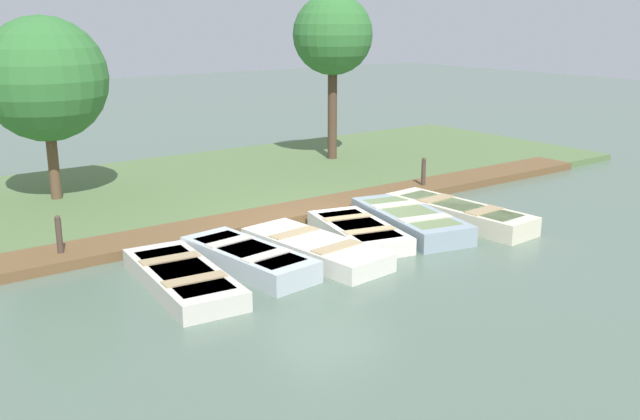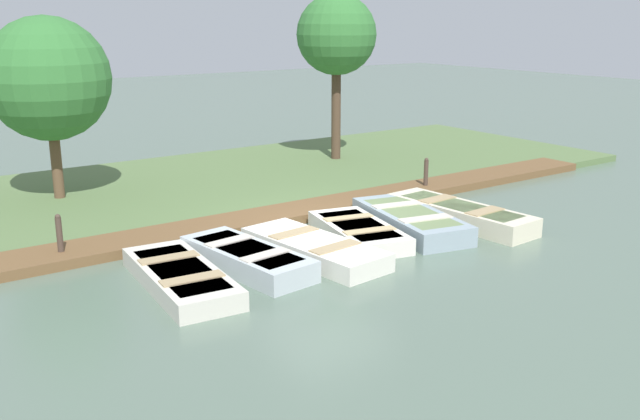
{
  "view_description": "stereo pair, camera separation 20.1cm",
  "coord_description": "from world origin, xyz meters",
  "px_view_note": "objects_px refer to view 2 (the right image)",
  "views": [
    {
      "loc": [
        11.53,
        -8.54,
        4.45
      ],
      "look_at": [
        0.33,
        -0.38,
        0.65
      ],
      "focal_mm": 40.0,
      "sensor_mm": 36.0,
      "label": 1
    },
    {
      "loc": [
        11.64,
        -8.38,
        4.45
      ],
      "look_at": [
        0.33,
        -0.38,
        0.65
      ],
      "focal_mm": 40.0,
      "sensor_mm": 36.0,
      "label": 2
    }
  ],
  "objects_px": {
    "rowboat_1": "(247,258)",
    "park_tree_far_left": "(48,79)",
    "mooring_post_near": "(60,238)",
    "rowboat_3": "(358,232)",
    "mooring_post_far": "(426,175)",
    "rowboat_2": "(314,248)",
    "rowboat_5": "(460,214)",
    "park_tree_left": "(337,36)",
    "rowboat_0": "(181,277)",
    "rowboat_4": "(410,220)"
  },
  "relations": [
    {
      "from": "rowboat_1",
      "to": "park_tree_far_left",
      "type": "distance_m",
      "value": 7.27
    },
    {
      "from": "mooring_post_near",
      "to": "rowboat_3",
      "type": "bearing_deg",
      "value": 68.1
    },
    {
      "from": "rowboat_1",
      "to": "mooring_post_far",
      "type": "bearing_deg",
      "value": 102.53
    },
    {
      "from": "mooring_post_far",
      "to": "park_tree_far_left",
      "type": "relative_size",
      "value": 0.21
    },
    {
      "from": "mooring_post_far",
      "to": "park_tree_far_left",
      "type": "height_order",
      "value": "park_tree_far_left"
    },
    {
      "from": "rowboat_2",
      "to": "rowboat_3",
      "type": "relative_size",
      "value": 1.13
    },
    {
      "from": "park_tree_far_left",
      "to": "rowboat_5",
      "type": "bearing_deg",
      "value": 45.25
    },
    {
      "from": "mooring_post_near",
      "to": "mooring_post_far",
      "type": "xyz_separation_m",
      "value": [
        0.0,
        9.26,
        0.0
      ]
    },
    {
      "from": "rowboat_2",
      "to": "park_tree_left",
      "type": "height_order",
      "value": "park_tree_left"
    },
    {
      "from": "rowboat_0",
      "to": "mooring_post_near",
      "type": "distance_m",
      "value": 2.8
    },
    {
      "from": "park_tree_far_left",
      "to": "rowboat_0",
      "type": "bearing_deg",
      "value": 0.95
    },
    {
      "from": "mooring_post_near",
      "to": "park_tree_left",
      "type": "height_order",
      "value": "park_tree_left"
    },
    {
      "from": "rowboat_4",
      "to": "mooring_post_far",
      "type": "distance_m",
      "value": 3.43
    },
    {
      "from": "rowboat_5",
      "to": "mooring_post_near",
      "type": "distance_m",
      "value": 8.31
    },
    {
      "from": "mooring_post_far",
      "to": "rowboat_3",
      "type": "bearing_deg",
      "value": -61.12
    },
    {
      "from": "park_tree_far_left",
      "to": "rowboat_3",
      "type": "bearing_deg",
      "value": 33.39
    },
    {
      "from": "rowboat_2",
      "to": "rowboat_3",
      "type": "height_order",
      "value": "rowboat_2"
    },
    {
      "from": "rowboat_0",
      "to": "rowboat_4",
      "type": "height_order",
      "value": "rowboat_4"
    },
    {
      "from": "rowboat_4",
      "to": "park_tree_far_left",
      "type": "xyz_separation_m",
      "value": [
        -6.46,
        -5.52,
        2.8
      ]
    },
    {
      "from": "rowboat_1",
      "to": "mooring_post_far",
      "type": "xyz_separation_m",
      "value": [
        -2.35,
        6.62,
        0.26
      ]
    },
    {
      "from": "park_tree_far_left",
      "to": "park_tree_left",
      "type": "height_order",
      "value": "park_tree_left"
    },
    {
      "from": "rowboat_3",
      "to": "park_tree_left",
      "type": "xyz_separation_m",
      "value": [
        -6.41,
        4.16,
        3.68
      ]
    },
    {
      "from": "mooring_post_near",
      "to": "rowboat_2",
      "type": "bearing_deg",
      "value": 57.46
    },
    {
      "from": "rowboat_3",
      "to": "rowboat_2",
      "type": "bearing_deg",
      "value": -61.44
    },
    {
      "from": "rowboat_2",
      "to": "mooring_post_far",
      "type": "height_order",
      "value": "mooring_post_far"
    },
    {
      "from": "park_tree_left",
      "to": "rowboat_3",
      "type": "bearing_deg",
      "value": -32.99
    },
    {
      "from": "mooring_post_near",
      "to": "park_tree_far_left",
      "type": "bearing_deg",
      "value": 164.48
    },
    {
      "from": "rowboat_0",
      "to": "park_tree_left",
      "type": "xyz_separation_m",
      "value": [
        -6.73,
        8.24,
        3.68
      ]
    },
    {
      "from": "rowboat_2",
      "to": "rowboat_5",
      "type": "relative_size",
      "value": 0.9
    },
    {
      "from": "rowboat_0",
      "to": "park_tree_far_left",
      "type": "distance_m",
      "value": 7.25
    },
    {
      "from": "rowboat_4",
      "to": "mooring_post_near",
      "type": "relative_size",
      "value": 3.6
    },
    {
      "from": "rowboat_3",
      "to": "mooring_post_near",
      "type": "xyz_separation_m",
      "value": [
        -2.15,
        -5.35,
        0.29
      ]
    },
    {
      "from": "rowboat_3",
      "to": "rowboat_5",
      "type": "distance_m",
      "value": 2.6
    },
    {
      "from": "rowboat_5",
      "to": "mooring_post_far",
      "type": "distance_m",
      "value": 2.84
    },
    {
      "from": "rowboat_2",
      "to": "rowboat_4",
      "type": "bearing_deg",
      "value": 89.45
    },
    {
      "from": "rowboat_2",
      "to": "rowboat_5",
      "type": "xyz_separation_m",
      "value": [
        -0.04,
        3.95,
        0.03
      ]
    },
    {
      "from": "rowboat_5",
      "to": "park_tree_left",
      "type": "distance_m",
      "value": 7.84
    },
    {
      "from": "rowboat_2",
      "to": "mooring_post_near",
      "type": "xyz_separation_m",
      "value": [
        -2.54,
        -3.98,
        0.28
      ]
    },
    {
      "from": "rowboat_2",
      "to": "rowboat_4",
      "type": "relative_size",
      "value": 0.98
    },
    {
      "from": "rowboat_0",
      "to": "rowboat_1",
      "type": "bearing_deg",
      "value": 100.53
    },
    {
      "from": "rowboat_0",
      "to": "mooring_post_far",
      "type": "distance_m",
      "value": 8.36
    },
    {
      "from": "rowboat_0",
      "to": "park_tree_far_left",
      "type": "xyz_separation_m",
      "value": [
        -6.67,
        -0.11,
        2.84
      ]
    },
    {
      "from": "rowboat_5",
      "to": "mooring_post_far",
      "type": "relative_size",
      "value": 3.91
    },
    {
      "from": "rowboat_5",
      "to": "park_tree_left",
      "type": "height_order",
      "value": "park_tree_left"
    },
    {
      "from": "rowboat_3",
      "to": "park_tree_far_left",
      "type": "distance_m",
      "value": 8.12
    },
    {
      "from": "rowboat_2",
      "to": "rowboat_4",
      "type": "xyz_separation_m",
      "value": [
        -0.28,
        2.71,
        0.03
      ]
    },
    {
      "from": "rowboat_2",
      "to": "rowboat_5",
      "type": "distance_m",
      "value": 3.95
    },
    {
      "from": "rowboat_2",
      "to": "park_tree_left",
      "type": "distance_m",
      "value": 9.5
    },
    {
      "from": "rowboat_5",
      "to": "park_tree_far_left",
      "type": "xyz_separation_m",
      "value": [
        -6.7,
        -6.76,
        2.8
      ]
    },
    {
      "from": "rowboat_3",
      "to": "mooring_post_near",
      "type": "height_order",
      "value": "mooring_post_near"
    }
  ]
}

